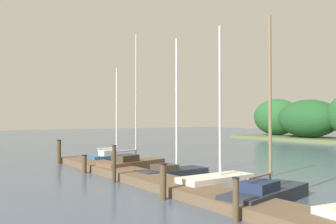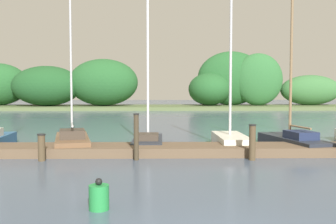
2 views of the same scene
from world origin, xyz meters
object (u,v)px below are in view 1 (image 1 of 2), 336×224
(sailboat_2, at_px, (174,170))
(mooring_piling_1, at_px, (84,164))
(sailboat_1, at_px, (133,163))
(mooring_piling_0, at_px, (59,151))
(mooring_piling_2, at_px, (114,164))
(sailboat_4, at_px, (268,192))
(mooring_piling_4, at_px, (236,199))
(sailboat_0, at_px, (114,157))
(sailboat_3, at_px, (219,180))
(mooring_piling_3, at_px, (163,181))

(sailboat_2, relative_size, mooring_piling_1, 7.14)
(sailboat_1, bearing_deg, sailboat_2, -94.67)
(mooring_piling_0, bearing_deg, mooring_piling_2, -0.41)
(sailboat_4, distance_m, mooring_piling_4, 2.73)
(sailboat_1, height_order, mooring_piling_0, sailboat_1)
(sailboat_4, bearing_deg, mooring_piling_4, -170.62)
(sailboat_0, distance_m, sailboat_3, 10.00)
(sailboat_4, relative_size, mooring_piling_3, 5.06)
(mooring_piling_4, bearing_deg, sailboat_4, 111.93)
(sailboat_1, distance_m, mooring_piling_1, 2.68)
(mooring_piling_4, bearing_deg, mooring_piling_1, -179.05)
(sailboat_2, bearing_deg, mooring_piling_4, -112.59)
(sailboat_0, xyz_separation_m, sailboat_3, (10.00, -0.30, 0.01))
(sailboat_1, relative_size, mooring_piling_1, 7.95)
(sailboat_3, bearing_deg, mooring_piling_2, 124.64)
(mooring_piling_3, height_order, mooring_piling_4, mooring_piling_3)
(mooring_piling_0, bearing_deg, sailboat_2, 19.77)
(mooring_piling_3, xyz_separation_m, mooring_piling_4, (3.33, 0.16, -0.02))
(sailboat_1, relative_size, mooring_piling_0, 5.04)
(sailboat_3, relative_size, mooring_piling_0, 4.41)
(sailboat_0, xyz_separation_m, mooring_piling_0, (-1.77, -2.98, 0.39))
(sailboat_1, xyz_separation_m, sailboat_3, (6.60, 0.20, 0.01))
(sailboat_2, relative_size, mooring_piling_3, 5.35)
(sailboat_2, bearing_deg, sailboat_0, 90.09)
(mooring_piling_0, distance_m, mooring_piling_2, 7.98)
(sailboat_2, xyz_separation_m, mooring_piling_1, (-3.56, -3.14, 0.15))
(sailboat_2, xyz_separation_m, mooring_piling_3, (3.75, -3.12, 0.31))
(sailboat_2, relative_size, mooring_piling_0, 4.53)
(sailboat_4, height_order, mooring_piling_1, sailboat_4)
(sailboat_3, distance_m, mooring_piling_1, 7.60)
(sailboat_4, xyz_separation_m, mooring_piling_0, (-14.35, -2.53, 0.39))
(sailboat_1, xyz_separation_m, mooring_piling_0, (-5.16, -2.48, 0.38))
(sailboat_2, distance_m, sailboat_4, 6.08)
(mooring_piling_3, bearing_deg, mooring_piling_0, 179.29)
(sailboat_2, xyz_separation_m, sailboat_4, (6.07, -0.44, 0.03))
(mooring_piling_3, bearing_deg, mooring_piling_4, 2.77)
(mooring_piling_1, height_order, mooring_piling_2, mooring_piling_2)
(mooring_piling_0, bearing_deg, mooring_piling_3, -0.71)
(sailboat_3, height_order, mooring_piling_0, sailboat_3)
(mooring_piling_0, relative_size, mooring_piling_3, 1.18)
(mooring_piling_0, height_order, mooring_piling_2, mooring_piling_2)
(sailboat_3, distance_m, sailboat_4, 2.58)
(sailboat_4, height_order, mooring_piling_0, sailboat_4)
(sailboat_3, relative_size, mooring_piling_1, 6.96)
(mooring_piling_4, bearing_deg, sailboat_1, 166.41)
(sailboat_0, xyz_separation_m, mooring_piling_4, (13.59, -2.96, 0.25))
(mooring_piling_2, bearing_deg, sailboat_4, 22.16)
(mooring_piling_1, relative_size, mooring_piling_4, 0.78)
(sailboat_3, xyz_separation_m, mooring_piling_0, (-11.77, -2.68, 0.37))
(mooring_piling_2, height_order, mooring_piling_4, mooring_piling_2)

